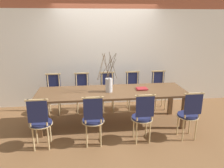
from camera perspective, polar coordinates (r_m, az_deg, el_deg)
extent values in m
plane|color=brown|center=(4.73, 0.00, -10.39)|extent=(16.00, 16.00, 0.00)
cube|color=white|center=(5.58, -1.59, 6.70)|extent=(12.00, 0.06, 2.39)
cube|color=brown|center=(4.46, 0.00, -2.10)|extent=(3.03, 0.93, 0.04)
cube|color=brown|center=(4.33, -18.53, -8.86)|extent=(0.09, 0.09, 0.70)
cube|color=brown|center=(4.65, 18.26, -7.05)|extent=(0.09, 0.09, 0.70)
cube|color=brown|center=(4.97, -16.97, -5.37)|extent=(0.09, 0.09, 0.70)
cube|color=brown|center=(5.25, 15.03, -4.04)|extent=(0.09, 0.09, 0.70)
cylinder|color=#1E234C|center=(3.95, -18.09, -9.60)|extent=(0.37, 0.37, 0.04)
cylinder|color=tan|center=(3.96, -18.06, -9.90)|extent=(0.39, 0.39, 0.01)
cylinder|color=tan|center=(4.18, -19.14, -11.82)|extent=(0.03, 0.03, 0.44)
cylinder|color=tan|center=(4.14, -15.82, -11.84)|extent=(0.03, 0.03, 0.44)
cylinder|color=tan|center=(3.98, -19.85, -13.43)|extent=(0.03, 0.03, 0.44)
cylinder|color=tan|center=(3.93, -16.33, -13.48)|extent=(0.03, 0.03, 0.44)
cylinder|color=tan|center=(3.74, -20.83, -7.19)|extent=(0.03, 0.03, 0.46)
cylinder|color=tan|center=(3.68, -16.88, -7.16)|extent=(0.03, 0.03, 0.46)
cube|color=#1E234C|center=(3.69, -18.92, -6.88)|extent=(0.31, 0.02, 0.37)
cube|color=tan|center=(3.63, -19.18, -4.04)|extent=(0.35, 0.03, 0.03)
cylinder|color=#1E234C|center=(3.87, -4.97, -9.35)|extent=(0.37, 0.37, 0.04)
cylinder|color=tan|center=(3.88, -4.96, -9.66)|extent=(0.39, 0.39, 0.01)
cylinder|color=tan|center=(4.08, -6.68, -11.69)|extent=(0.03, 0.03, 0.44)
cylinder|color=tan|center=(4.09, -3.23, -11.55)|extent=(0.03, 0.03, 0.44)
cylinder|color=tan|center=(3.87, -6.65, -13.36)|extent=(0.03, 0.03, 0.44)
cylinder|color=tan|center=(3.87, -2.99, -13.21)|extent=(0.03, 0.03, 0.44)
cylinder|color=tan|center=(3.62, -7.04, -6.94)|extent=(0.03, 0.03, 0.46)
cylinder|color=tan|center=(3.63, -2.92, -6.79)|extent=(0.03, 0.03, 0.46)
cube|color=#1E234C|center=(3.61, -4.98, -6.56)|extent=(0.31, 0.02, 0.37)
cube|color=tan|center=(3.54, -5.06, -3.65)|extent=(0.35, 0.03, 0.03)
cylinder|color=#1E234C|center=(3.98, 7.85, -8.64)|extent=(0.37, 0.37, 0.04)
cylinder|color=tan|center=(3.99, 7.84, -8.94)|extent=(0.39, 0.39, 0.01)
cylinder|color=tan|center=(4.17, 5.67, -11.02)|extent=(0.03, 0.03, 0.44)
cylinder|color=tan|center=(4.22, 8.92, -10.77)|extent=(0.03, 0.03, 0.44)
cylinder|color=tan|center=(3.96, 6.43, -12.60)|extent=(0.03, 0.03, 0.44)
cylinder|color=tan|center=(4.02, 9.85, -12.30)|extent=(0.03, 0.03, 0.44)
cylinder|color=tan|center=(3.71, 6.66, -6.30)|extent=(0.03, 0.03, 0.46)
cylinder|color=tan|center=(3.78, 10.51, -6.06)|extent=(0.03, 0.03, 0.46)
cube|color=#1E234C|center=(3.73, 8.64, -5.88)|extent=(0.31, 0.02, 0.37)
cube|color=tan|center=(3.67, 8.74, -3.06)|extent=(0.35, 0.03, 0.03)
cylinder|color=#1E234C|center=(4.27, 19.16, -7.65)|extent=(0.37, 0.37, 0.04)
cylinder|color=tan|center=(4.28, 19.13, -7.94)|extent=(0.39, 0.39, 0.01)
cylinder|color=tan|center=(4.42, 16.77, -10.00)|extent=(0.03, 0.03, 0.44)
cylinder|color=tan|center=(4.52, 19.61, -9.67)|extent=(0.03, 0.03, 0.44)
cylinder|color=tan|center=(4.23, 18.07, -11.39)|extent=(0.03, 0.03, 0.44)
cylinder|color=tan|center=(4.33, 21.02, -11.01)|extent=(0.03, 0.03, 0.44)
cylinder|color=tan|center=(4.00, 18.78, -5.44)|extent=(0.03, 0.03, 0.46)
cylinder|color=tan|center=(4.11, 22.06, -5.16)|extent=(0.03, 0.03, 0.46)
cube|color=#1E234C|center=(4.04, 20.51, -5.02)|extent=(0.31, 0.02, 0.37)
cube|color=tan|center=(3.98, 20.75, -2.40)|extent=(0.35, 0.03, 0.03)
cylinder|color=#1E234C|center=(5.24, -15.04, -2.83)|extent=(0.37, 0.37, 0.04)
cylinder|color=tan|center=(5.25, -15.02, -3.07)|extent=(0.39, 0.39, 0.01)
cylinder|color=tan|center=(5.20, -13.70, -5.71)|extent=(0.03, 0.03, 0.44)
cylinder|color=tan|center=(5.23, -16.33, -5.76)|extent=(0.03, 0.03, 0.44)
cylinder|color=tan|center=(5.42, -13.42, -4.76)|extent=(0.03, 0.03, 0.44)
cylinder|color=tan|center=(5.45, -15.94, -4.81)|extent=(0.03, 0.03, 0.44)
cylinder|color=tan|center=(5.30, -13.63, 0.31)|extent=(0.03, 0.03, 0.46)
cylinder|color=tan|center=(5.34, -16.39, 0.21)|extent=(0.03, 0.03, 0.46)
cube|color=#1E234C|center=(5.32, -15.02, 0.51)|extent=(0.31, 0.02, 0.37)
cube|color=tan|center=(5.26, -15.18, 2.52)|extent=(0.35, 0.03, 0.03)
cylinder|color=#1E234C|center=(5.19, -7.80, -2.62)|extent=(0.37, 0.37, 0.04)
cylinder|color=tan|center=(5.19, -7.79, -2.86)|extent=(0.39, 0.39, 0.01)
cylinder|color=tan|center=(5.16, -6.37, -5.50)|extent=(0.03, 0.03, 0.44)
cylinder|color=tan|center=(5.16, -9.05, -5.59)|extent=(0.03, 0.03, 0.44)
cylinder|color=tan|center=(5.38, -6.40, -4.55)|extent=(0.03, 0.03, 0.44)
cylinder|color=tan|center=(5.38, -8.97, -4.63)|extent=(0.03, 0.03, 0.44)
cylinder|color=tan|center=(5.26, -6.47, 0.55)|extent=(0.03, 0.03, 0.46)
cylinder|color=tan|center=(5.27, -9.29, 0.46)|extent=(0.03, 0.03, 0.46)
cube|color=#1E234C|center=(5.26, -7.89, 0.76)|extent=(0.31, 0.02, 0.37)
cube|color=tan|center=(5.21, -7.98, 2.79)|extent=(0.35, 0.03, 0.03)
cylinder|color=#1E234C|center=(5.21, -1.09, -2.38)|extent=(0.37, 0.37, 0.04)
cylinder|color=tan|center=(5.22, -1.09, -2.62)|extent=(0.39, 0.39, 0.01)
cylinder|color=tan|center=(5.19, 0.39, -5.23)|extent=(0.03, 0.03, 0.44)
cylinder|color=tan|center=(5.17, -2.27, -5.35)|extent=(0.03, 0.03, 0.44)
cylinder|color=tan|center=(5.41, 0.06, -4.30)|extent=(0.03, 0.03, 0.44)
cylinder|color=tan|center=(5.39, -2.48, -4.41)|extent=(0.03, 0.03, 0.44)
cylinder|color=tan|center=(5.30, 0.12, 0.77)|extent=(0.03, 0.03, 0.46)
cylinder|color=tan|center=(5.27, -2.68, 0.68)|extent=(0.03, 0.03, 0.46)
cube|color=#1E234C|center=(5.28, -1.28, 0.98)|extent=(0.31, 0.02, 0.37)
cube|color=tan|center=(5.23, -1.29, 3.01)|extent=(0.35, 0.03, 0.03)
cylinder|color=#1E234C|center=(5.31, 5.65, -2.10)|extent=(0.37, 0.37, 0.04)
cylinder|color=tan|center=(5.31, 5.65, -2.35)|extent=(0.39, 0.39, 0.01)
cylinder|color=tan|center=(5.30, 7.14, -4.89)|extent=(0.03, 0.03, 0.44)
cylinder|color=tan|center=(5.25, 4.58, -5.03)|extent=(0.03, 0.03, 0.44)
cylinder|color=tan|center=(5.52, 6.54, -4.00)|extent=(0.03, 0.03, 0.44)
cylinder|color=tan|center=(5.47, 4.08, -4.12)|extent=(0.03, 0.03, 0.44)
cylinder|color=tan|center=(5.41, 6.71, 0.98)|extent=(0.03, 0.03, 0.46)
cylinder|color=tan|center=(5.35, 4.01, 0.90)|extent=(0.03, 0.03, 0.46)
cube|color=#1E234C|center=(5.38, 5.36, 1.19)|extent=(0.31, 0.02, 0.37)
cube|color=tan|center=(5.33, 5.43, 3.18)|extent=(0.35, 0.03, 0.03)
cylinder|color=#1E234C|center=(5.48, 12.30, -1.81)|extent=(0.37, 0.37, 0.04)
cylinder|color=tan|center=(5.49, 12.28, -2.04)|extent=(0.39, 0.39, 0.01)
cylinder|color=tan|center=(5.49, 13.74, -4.50)|extent=(0.03, 0.03, 0.44)
cylinder|color=tan|center=(5.41, 11.35, -4.65)|extent=(0.03, 0.03, 0.44)
cylinder|color=tan|center=(5.70, 12.91, -3.65)|extent=(0.03, 0.03, 0.44)
cylinder|color=tan|center=(5.63, 10.60, -3.78)|extent=(0.03, 0.03, 0.44)
cylinder|color=tan|center=(5.59, 13.19, 1.17)|extent=(0.03, 0.03, 0.46)
cylinder|color=tan|center=(5.51, 10.65, 1.10)|extent=(0.03, 0.03, 0.46)
cube|color=#1E234C|center=(5.55, 11.93, 1.38)|extent=(0.31, 0.02, 0.37)
cube|color=tan|center=(5.50, 12.06, 3.31)|extent=(0.35, 0.03, 0.03)
cylinder|color=silver|center=(4.37, -0.81, -0.30)|extent=(0.14, 0.14, 0.27)
cylinder|color=brown|center=(4.34, -2.69, 4.70)|extent=(0.16, 0.28, 0.48)
cylinder|color=brown|center=(4.44, -1.06, 4.94)|extent=(0.33, 0.01, 0.48)
cylinder|color=brown|center=(4.35, -0.74, 4.12)|extent=(0.13, 0.04, 0.39)
cylinder|color=brown|center=(4.26, -0.26, 4.49)|extent=(0.07, 0.09, 0.48)
cylinder|color=brown|center=(4.21, -1.54, 4.48)|extent=(0.14, 0.13, 0.50)
cylinder|color=brown|center=(4.35, -2.95, 4.46)|extent=(0.17, 0.31, 0.45)
cylinder|color=brown|center=(4.25, -1.47, 4.44)|extent=(0.07, 0.11, 0.48)
cylinder|color=brown|center=(4.20, 0.27, 4.84)|extent=(0.18, 0.16, 0.56)
cylinder|color=brown|center=(4.35, 0.05, 4.86)|extent=(0.15, 0.16, 0.50)
cylinder|color=brown|center=(4.32, -0.95, 4.44)|extent=(0.09, 0.02, 0.45)
cylinder|color=brown|center=(4.37, -0.11, 4.17)|extent=(0.17, 0.14, 0.39)
cube|color=maroon|center=(4.59, 7.69, -1.34)|extent=(0.24, 0.20, 0.01)
cube|color=maroon|center=(4.59, 7.83, -1.15)|extent=(0.22, 0.20, 0.02)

